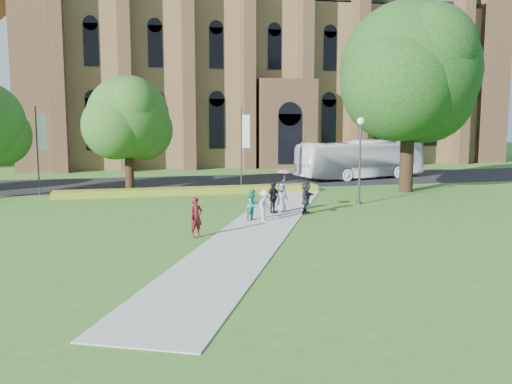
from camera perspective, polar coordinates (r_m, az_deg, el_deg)
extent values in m
plane|color=#30641E|center=(26.81, 0.98, -3.86)|extent=(160.00, 160.00, 0.00)
cube|color=black|center=(46.23, -5.12, 1.00)|extent=(160.00, 10.00, 0.02)
cube|color=#B2B2A8|center=(27.76, 0.47, -3.42)|extent=(15.58, 28.54, 0.04)
cube|color=#A9A721|center=(39.25, -6.60, 0.11)|extent=(18.00, 1.40, 0.45)
cube|color=brown|center=(67.57, 0.88, 10.34)|extent=(52.00, 16.00, 17.00)
cube|color=brown|center=(59.23, -21.50, 12.14)|extent=(3.50, 3.50, 21.00)
cube|color=brown|center=(71.57, 22.16, 11.24)|extent=(3.50, 3.50, 21.00)
cube|color=brown|center=(58.82, 3.03, 6.83)|extent=(6.00, 2.50, 9.00)
cylinder|color=#38383D|center=(35.00, 10.33, 2.70)|extent=(0.14, 0.14, 4.80)
sphere|color=white|center=(34.88, 10.43, 6.99)|extent=(0.44, 0.44, 0.44)
cylinder|color=#38383D|center=(35.27, 10.24, -1.06)|extent=(0.36, 0.36, 0.15)
cylinder|color=#332114|center=(41.38, 14.88, 4.57)|extent=(0.96, 0.96, 6.60)
sphere|color=black|center=(41.44, 15.13, 11.63)|extent=(9.60, 9.60, 9.60)
cylinder|color=#332114|center=(40.10, -12.55, 2.78)|extent=(0.60, 0.60, 4.12)
sphere|color=#264F17|center=(39.96, -12.69, 7.34)|extent=(5.60, 5.60, 5.60)
cylinder|color=#38383D|center=(41.60, -1.49, 4.42)|extent=(0.10, 0.10, 6.00)
cube|color=white|center=(41.62, -1.02, 6.08)|extent=(0.60, 0.02, 2.40)
cylinder|color=#38383D|center=(41.10, -21.02, 3.88)|extent=(0.10, 0.10, 6.00)
cube|color=white|center=(41.00, -20.61, 5.57)|extent=(0.60, 0.02, 2.40)
imported|color=white|center=(49.23, 10.42, 3.23)|extent=(12.03, 5.41, 3.26)
imported|color=#53131A|center=(25.24, -6.01, -2.50)|extent=(0.77, 0.68, 1.76)
imported|color=#1A836E|center=(28.99, -0.30, -1.29)|extent=(0.99, 0.95, 1.60)
imported|color=#BCBCBC|center=(28.87, 0.87, -1.36)|extent=(1.07, 1.17, 1.58)
imported|color=black|center=(31.18, 1.72, -0.52)|extent=(1.07, 0.97, 1.76)
imported|color=gray|center=(31.46, 2.56, -0.60)|extent=(0.88, 0.68, 1.60)
imported|color=#25262D|center=(31.25, 5.02, -0.53)|extent=(1.29, 1.66, 1.75)
imported|color=#EAA5B9|center=(31.46, 2.84, 1.51)|extent=(0.87, 0.87, 0.70)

